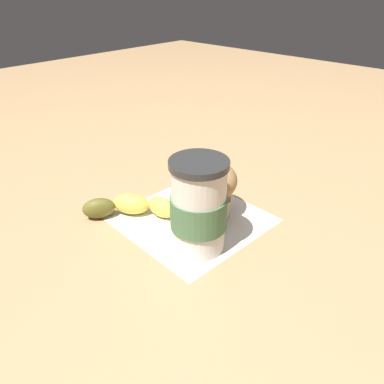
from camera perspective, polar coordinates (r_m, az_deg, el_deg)
The scene contains 5 objects.
ground_plane at distance 0.67m, azimuth -0.00°, elevation -4.19°, with size 3.00×3.00×0.00m, color tan.
paper_napkin at distance 0.67m, azimuth -0.00°, elevation -4.14°, with size 0.23×0.23×0.00m, color white.
coffee_cup at distance 0.57m, azimuth 1.01°, elevation -2.30°, with size 0.09×0.09×0.15m.
muffin at distance 0.66m, azimuth 2.69°, elevation 0.87°, with size 0.10×0.10×0.10m.
banana at distance 0.68m, azimuth -9.34°, elevation -2.12°, with size 0.14×0.13×0.04m.
Camera 1 is at (-0.38, 0.40, 0.38)m, focal length 35.00 mm.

